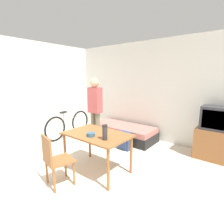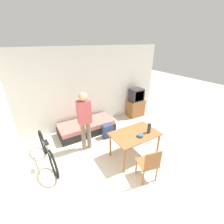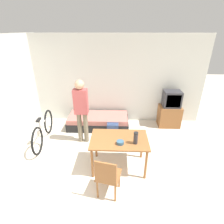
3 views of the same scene
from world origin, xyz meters
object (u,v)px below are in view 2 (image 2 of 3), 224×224
(person_standing, at_px, (85,118))
(backpack, at_px, (108,131))
(tv, at_px, (136,104))
(daybed, at_px, (87,127))
(mate_bowl, at_px, (140,135))
(thermos_flask, at_px, (149,128))
(wooden_chair, at_px, (150,164))
(bicycle, at_px, (47,152))
(dining_table, at_px, (135,136))

(person_standing, distance_m, backpack, 1.13)
(backpack, bearing_deg, person_standing, -166.85)
(tv, bearing_deg, daybed, -175.81)
(mate_bowl, relative_size, backpack, 0.33)
(daybed, xyz_separation_m, tv, (2.21, 0.16, 0.33))
(daybed, relative_size, thermos_flask, 7.32)
(tv, distance_m, person_standing, 2.75)
(daybed, relative_size, wooden_chair, 2.15)
(tv, xyz_separation_m, person_standing, (-2.53, -0.96, 0.48))
(tv, distance_m, bicycle, 3.73)
(daybed, relative_size, tv, 1.61)
(tv, bearing_deg, person_standing, -159.31)
(dining_table, relative_size, backpack, 2.70)
(thermos_flask, bearing_deg, wooden_chair, -129.91)
(wooden_chair, xyz_separation_m, backpack, (0.04, 1.91, -0.26))
(tv, distance_m, thermos_flask, 2.43)
(dining_table, relative_size, mate_bowl, 8.17)
(daybed, xyz_separation_m, person_standing, (-0.32, -0.79, 0.81))
(daybed, xyz_separation_m, wooden_chair, (0.43, -2.52, 0.29))
(backpack, bearing_deg, mate_bowl, -81.87)
(tv, height_order, backpack, tv)
(thermos_flask, bearing_deg, daybed, 116.88)
(dining_table, distance_m, wooden_chair, 0.82)
(dining_table, relative_size, thermos_flask, 4.71)
(dining_table, bearing_deg, thermos_flask, -24.63)
(tv, distance_m, mate_bowl, 2.61)
(wooden_chair, distance_m, person_standing, 1.95)
(daybed, height_order, backpack, backpack)
(daybed, height_order, wooden_chair, wooden_chair)
(dining_table, bearing_deg, backpack, 98.45)
(wooden_chair, xyz_separation_m, thermos_flask, (0.53, 0.63, 0.39))
(person_standing, relative_size, backpack, 3.88)
(bicycle, relative_size, thermos_flask, 6.58)
(tv, relative_size, person_standing, 0.67)
(dining_table, bearing_deg, wooden_chair, -104.88)
(daybed, xyz_separation_m, thermos_flask, (0.96, -1.89, 0.68))
(person_standing, height_order, mate_bowl, person_standing)
(daybed, height_order, tv, tv)
(daybed, xyz_separation_m, dining_table, (0.64, -1.74, 0.45))
(dining_table, bearing_deg, mate_bowl, -83.98)
(dining_table, bearing_deg, tv, 50.50)
(daybed, bearing_deg, dining_table, -69.89)
(dining_table, bearing_deg, daybed, 110.11)
(wooden_chair, height_order, person_standing, person_standing)
(thermos_flask, bearing_deg, dining_table, 155.37)
(daybed, xyz_separation_m, backpack, (0.47, -0.61, 0.03))
(person_standing, bearing_deg, mate_bowl, -49.07)
(daybed, xyz_separation_m, bicycle, (-1.37, -0.85, 0.16))
(dining_table, height_order, thermos_flask, thermos_flask)
(daybed, xyz_separation_m, mate_bowl, (0.66, -1.92, 0.57))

